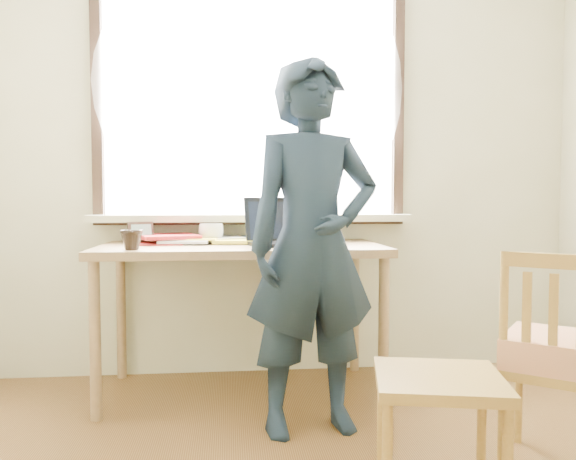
{
  "coord_description": "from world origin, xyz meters",
  "views": [
    {
      "loc": [
        -0.34,
        -1.36,
        1.03
      ],
      "look_at": [
        -0.09,
        0.95,
        0.91
      ],
      "focal_mm": 35.0,
      "sensor_mm": 36.0,
      "label": 1
    }
  ],
  "objects": [
    {
      "name": "desk",
      "position": [
        -0.27,
        1.63,
        0.71
      ],
      "size": [
        1.49,
        0.74,
        0.8
      ],
      "color": "olive",
      "rests_on": "ground"
    },
    {
      "name": "laptop",
      "position": [
        -0.05,
        1.6,
        0.86
      ],
      "size": [
        0.43,
        0.37,
        0.25
      ],
      "color": "black",
      "rests_on": "desk"
    },
    {
      "name": "mug_white",
      "position": [
        -0.43,
        1.79,
        0.85
      ],
      "size": [
        0.19,
        0.19,
        0.11
      ],
      "primitive_type": "imported",
      "rotation": [
        0.0,
        0.0,
        0.83
      ],
      "color": "white",
      "rests_on": "desk"
    },
    {
      "name": "mug_dark",
      "position": [
        -0.8,
        1.37,
        0.84
      ],
      "size": [
        0.14,
        0.14,
        0.1
      ],
      "primitive_type": "imported",
      "rotation": [
        0.0,
        0.0,
        -0.7
      ],
      "color": "black",
      "rests_on": "desk"
    },
    {
      "name": "mouse",
      "position": [
        0.19,
        1.53,
        0.81
      ],
      "size": [
        0.08,
        0.06,
        0.03
      ],
      "primitive_type": "ellipsoid",
      "color": "black",
      "rests_on": "desk"
    },
    {
      "name": "desk_clutter",
      "position": [
        -0.43,
        1.79,
        0.82
      ],
      "size": [
        0.82,
        0.52,
        0.04
      ],
      "color": "white",
      "rests_on": "desk"
    },
    {
      "name": "book_a",
      "position": [
        -0.73,
        1.8,
        0.81
      ],
      "size": [
        0.22,
        0.28,
        0.02
      ],
      "primitive_type": "imported",
      "rotation": [
        0.0,
        0.0,
        0.14
      ],
      "color": "white",
      "rests_on": "desk"
    },
    {
      "name": "book_b",
      "position": [
        0.13,
        1.84,
        0.81
      ],
      "size": [
        0.26,
        0.29,
        0.02
      ],
      "primitive_type": "imported",
      "rotation": [
        0.0,
        0.0,
        -0.49
      ],
      "color": "white",
      "rests_on": "desk"
    },
    {
      "name": "picture_frame",
      "position": [
        -0.81,
        1.73,
        0.85
      ],
      "size": [
        0.13,
        0.08,
        0.11
      ],
      "color": "black",
      "rests_on": "desk"
    },
    {
      "name": "work_chair",
      "position": [
        0.38,
        0.47,
        0.37
      ],
      "size": [
        0.5,
        0.49,
        0.44
      ],
      "color": "olive",
      "rests_on": "ground"
    },
    {
      "name": "side_chair",
      "position": [
        0.91,
        0.63,
        0.44
      ],
      "size": [
        0.54,
        0.54,
        0.84
      ],
      "color": "olive",
      "rests_on": "ground"
    },
    {
      "name": "person",
      "position": [
        0.03,
        1.1,
        0.83
      ],
      "size": [
        0.67,
        0.5,
        1.66
      ],
      "primitive_type": "imported",
      "rotation": [
        0.0,
        0.0,
        0.19
      ],
      "color": "black",
      "rests_on": "ground"
    }
  ]
}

